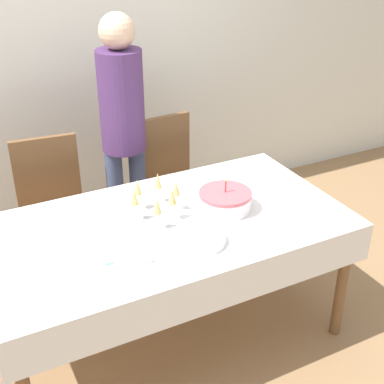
# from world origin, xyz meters

# --- Properties ---
(ground_plane) EXTENTS (12.00, 12.00, 0.00)m
(ground_plane) POSITION_xyz_m (0.00, 0.00, 0.00)
(ground_plane) COLOR #93704C
(wall_back) EXTENTS (8.00, 0.05, 2.70)m
(wall_back) POSITION_xyz_m (0.00, 1.49, 1.35)
(wall_back) COLOR silver
(wall_back) RESTS_ON ground_plane
(dining_table) EXTENTS (1.85, 1.00, 0.75)m
(dining_table) POSITION_xyz_m (0.00, 0.00, 0.65)
(dining_table) COLOR white
(dining_table) RESTS_ON ground_plane
(dining_chair_far_left) EXTENTS (0.46, 0.46, 0.95)m
(dining_chair_far_left) POSITION_xyz_m (-0.40, 0.82, 0.52)
(dining_chair_far_left) COLOR brown
(dining_chair_far_left) RESTS_ON ground_plane
(dining_chair_far_right) EXTENTS (0.45, 0.45, 0.95)m
(dining_chair_far_right) POSITION_xyz_m (0.40, 0.82, 0.52)
(dining_chair_far_right) COLOR brown
(dining_chair_far_right) RESTS_ON ground_plane
(birthday_cake) EXTENTS (0.28, 0.28, 0.18)m
(birthday_cake) POSITION_xyz_m (0.34, -0.02, 0.80)
(birthday_cake) COLOR white
(birthday_cake) RESTS_ON dining_table
(champagne_tray) EXTENTS (0.36, 0.36, 0.18)m
(champagne_tray) POSITION_xyz_m (-0.01, 0.09, 0.82)
(champagne_tray) COLOR silver
(champagne_tray) RESTS_ON dining_table
(plate_stack_main) EXTENTS (0.25, 0.25, 0.03)m
(plate_stack_main) POSITION_xyz_m (0.06, -0.24, 0.76)
(plate_stack_main) COLOR white
(plate_stack_main) RESTS_ON dining_table
(cake_knife) EXTENTS (0.28, 0.14, 0.00)m
(cake_knife) POSITION_xyz_m (0.45, -0.23, 0.75)
(cake_knife) COLOR silver
(cake_knife) RESTS_ON dining_table
(fork_pile) EXTENTS (0.18, 0.09, 0.02)m
(fork_pile) POSITION_xyz_m (-0.28, -0.25, 0.76)
(fork_pile) COLOR silver
(fork_pile) RESTS_ON dining_table
(napkin_pile) EXTENTS (0.15, 0.15, 0.01)m
(napkin_pile) POSITION_xyz_m (-0.33, -0.14, 0.75)
(napkin_pile) COLOR #8CC6E0
(napkin_pile) RESTS_ON dining_table
(person_standing) EXTENTS (0.28, 0.28, 1.64)m
(person_standing) POSITION_xyz_m (0.11, 0.87, 0.99)
(person_standing) COLOR #3F4C72
(person_standing) RESTS_ON ground_plane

